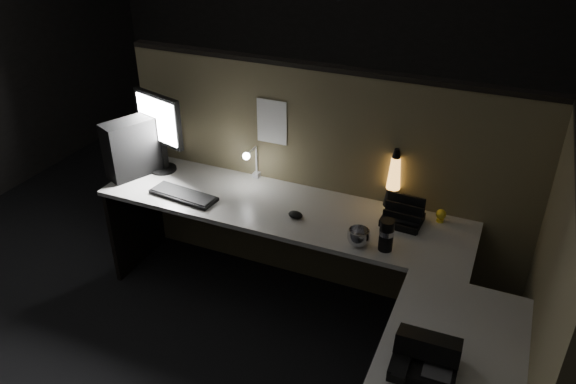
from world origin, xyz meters
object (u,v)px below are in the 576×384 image
at_px(monitor, 159,125).
at_px(lava_lamp, 393,182).
at_px(keyboard, 184,195).
at_px(desk_phone, 425,357).
at_px(pc_tower, 133,148).

height_order(monitor, lava_lamp, monitor).
height_order(keyboard, lava_lamp, lava_lamp).
relative_size(monitor, keyboard, 1.22).
bearing_deg(monitor, desk_phone, -11.36).
xyz_separation_m(monitor, desk_phone, (1.98, -1.06, -0.26)).
relative_size(monitor, desk_phone, 1.93).
xyz_separation_m(pc_tower, lava_lamp, (1.68, 0.28, -0.03)).
distance_m(keyboard, lava_lamp, 1.29).
relative_size(pc_tower, keyboard, 0.86).
bearing_deg(lava_lamp, pc_tower, -170.66).
xyz_separation_m(lava_lamp, desk_phone, (0.44, -1.21, -0.10)).
bearing_deg(desk_phone, monitor, 150.47).
relative_size(monitor, lava_lamp, 1.42).
height_order(pc_tower, monitor, monitor).
distance_m(lava_lamp, desk_phone, 1.29).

